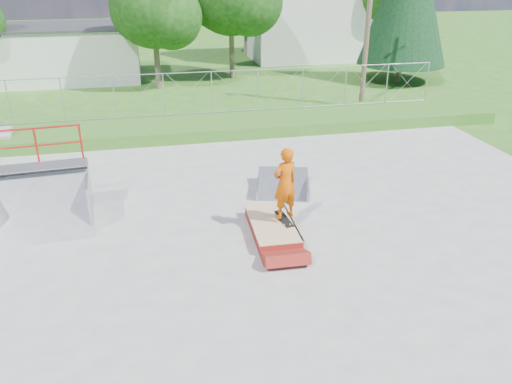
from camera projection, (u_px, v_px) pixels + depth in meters
ground at (271, 246)px, 12.32m from camera, size 120.00×120.00×0.00m
concrete_pad at (271, 245)px, 12.31m from camera, size 20.00×16.00×0.04m
grass_berm at (216, 126)px, 20.66m from camera, size 24.00×3.00×0.50m
grind_box at (272, 228)px, 12.82m from camera, size 1.15×2.26×0.33m
quarter_pipe at (38, 185)px, 12.66m from camera, size 2.59×2.25×2.45m
flat_bank_ramp at (283, 185)px, 15.15m from camera, size 1.94×2.01×0.48m
skateboard at (284, 219)px, 12.81m from camera, size 0.36×0.82×0.13m
skater at (285, 186)px, 12.42m from camera, size 0.79×0.65×1.86m
chain_link_fence at (212, 93)px, 21.07m from camera, size 20.00×0.06×1.80m
utility_building_flat at (53, 54)px, 29.70m from camera, size 10.00×6.00×3.00m
gable_house at (307, 3)px, 35.58m from camera, size 8.40×6.08×8.94m
utility_pole at (368, 21)px, 22.78m from camera, size 0.24×0.24×8.00m
tree_left_near at (158, 8)px, 26.07m from camera, size 4.76×4.48×6.65m
tree_back_mid at (249, 5)px, 36.58m from camera, size 4.08×3.84×5.70m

